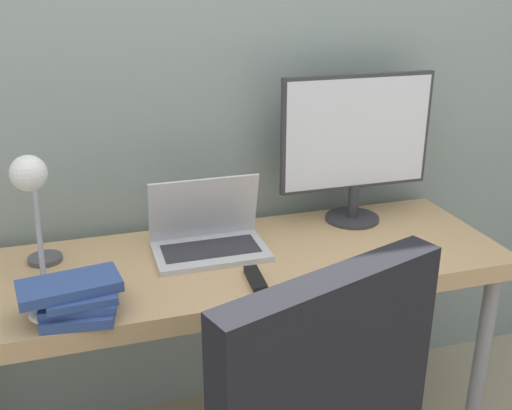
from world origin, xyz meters
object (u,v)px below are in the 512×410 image
object	(u,v)px
laptop	(208,237)
book_stack	(78,295)
monitor	(357,140)
game_controller	(57,312)
desk_lamp	(32,190)

from	to	relation	value
laptop	book_stack	size ratio (longest dim) A/B	1.32
laptop	monitor	world-z (taller)	monitor
monitor	book_stack	world-z (taller)	monitor
game_controller	desk_lamp	bearing A→B (deg)	98.89
desk_lamp	game_controller	xyz separation A→B (m)	(0.04, -0.23, -0.26)
game_controller	laptop	bearing A→B (deg)	31.44
monitor	laptop	bearing A→B (deg)	-169.51
laptop	monitor	size ratio (longest dim) A/B	0.65
desk_lamp	book_stack	xyz separation A→B (m)	(0.09, -0.21, -0.23)
book_stack	game_controller	size ratio (longest dim) A/B	1.94
laptop	game_controller	size ratio (longest dim) A/B	2.56
monitor	game_controller	bearing A→B (deg)	-159.21
book_stack	game_controller	distance (m)	0.07
monitor	book_stack	distance (m)	1.05
book_stack	game_controller	world-z (taller)	book_stack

